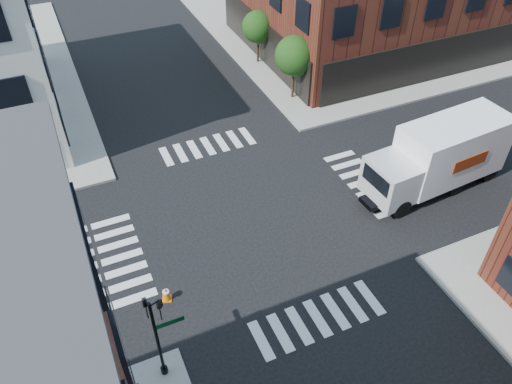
{
  "coord_description": "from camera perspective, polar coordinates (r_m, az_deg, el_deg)",
  "views": [
    {
      "loc": [
        -7.65,
        -17.54,
        18.46
      ],
      "look_at": [
        -0.2,
        -0.87,
        2.5
      ],
      "focal_mm": 35.0,
      "sensor_mm": 36.0,
      "label": 1
    }
  ],
  "objects": [
    {
      "name": "ground",
      "position": [
        26.58,
        -0.38,
        -2.82
      ],
      "size": [
        120.0,
        120.0,
        0.0
      ],
      "primitive_type": "plane",
      "color": "black",
      "rests_on": "ground"
    },
    {
      "name": "sidewalk_ne",
      "position": [
        51.42,
        12.41,
        19.31
      ],
      "size": [
        30.0,
        30.0,
        0.15
      ],
      "primitive_type": "cube",
      "color": "gray",
      "rests_on": "ground"
    },
    {
      "name": "tree_near",
      "position": [
        34.96,
        4.51,
        15.08
      ],
      "size": [
        2.69,
        2.69,
        4.49
      ],
      "color": "black",
      "rests_on": "ground"
    },
    {
      "name": "tree_far",
      "position": [
        39.97,
        0.31,
        18.2
      ],
      "size": [
        2.43,
        2.43,
        4.07
      ],
      "color": "black",
      "rests_on": "ground"
    },
    {
      "name": "signal_pole",
      "position": [
        19.03,
        -11.26,
        -15.15
      ],
      "size": [
        1.29,
        1.24,
        4.6
      ],
      "color": "black",
      "rests_on": "ground"
    },
    {
      "name": "box_truck",
      "position": [
        29.07,
        20.32,
        3.91
      ],
      "size": [
        8.87,
        3.23,
        3.94
      ],
      "rotation": [
        0.0,
        0.0,
        0.07
      ],
      "color": "white",
      "rests_on": "ground"
    },
    {
      "name": "traffic_cone",
      "position": [
        23.07,
        -10.23,
        -11.38
      ],
      "size": [
        0.55,
        0.55,
        0.79
      ],
      "rotation": [
        0.0,
        0.0,
        -0.34
      ],
      "color": "orange",
      "rests_on": "ground"
    }
  ]
}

